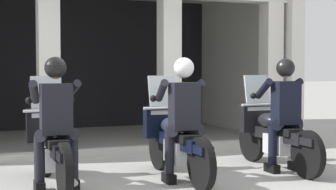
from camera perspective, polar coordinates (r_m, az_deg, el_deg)
ground_plane at (r=9.78m, az=-6.21°, el=-5.58°), size 80.00×80.00×0.00m
station_building at (r=11.13m, az=-9.28°, el=6.02°), size 7.64×4.39×3.34m
kerb_strip at (r=8.66m, az=-5.39°, el=-6.27°), size 7.14×0.24×0.12m
motorcycle_left at (r=6.52m, az=-12.74°, el=-5.44°), size 0.62×2.04×1.35m
police_officer_left at (r=6.19m, az=-12.39°, el=-1.80°), size 0.63×0.61×1.58m
motorcycle_center at (r=6.80m, az=0.77°, el=-5.02°), size 0.62×2.04×1.35m
police_officer_center at (r=6.50m, az=1.72°, el=-1.51°), size 0.63×0.61×1.58m
motorcycle_right at (r=7.62m, az=11.61°, el=-4.23°), size 0.62×2.04×1.35m
police_officer_right at (r=7.34m, az=12.85°, el=-1.08°), size 0.63×0.61×1.58m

